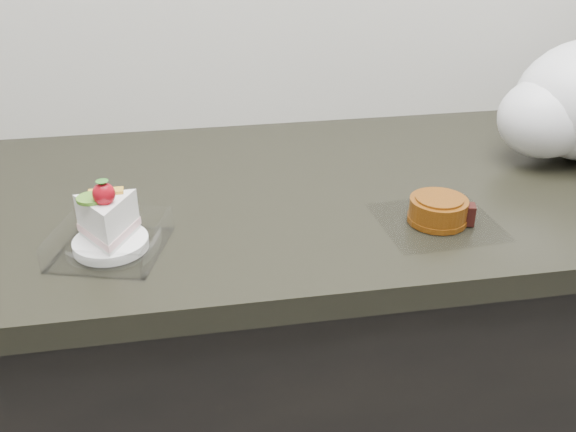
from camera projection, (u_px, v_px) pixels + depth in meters
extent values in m
cube|color=black|center=(323.00, 392.00, 1.31)|extent=(2.00, 0.60, 0.86)
cube|color=black|center=(330.00, 194.00, 1.10)|extent=(2.04, 0.64, 0.04)
cube|color=white|center=(112.00, 249.00, 0.89)|extent=(0.18, 0.18, 0.00)
cylinder|color=white|center=(111.00, 243.00, 0.89)|extent=(0.10, 0.10, 0.01)
ellipsoid|color=red|center=(104.00, 194.00, 0.84)|extent=(0.03, 0.03, 0.03)
cone|color=#2D7223|center=(102.00, 184.00, 0.84)|extent=(0.02, 0.02, 0.01)
cylinder|color=#57962B|center=(91.00, 199.00, 0.85)|extent=(0.04, 0.04, 0.00)
cube|color=gold|center=(106.00, 192.00, 0.87)|extent=(0.05, 0.02, 0.00)
cube|color=white|center=(437.00, 222.00, 0.97)|extent=(0.18, 0.17, 0.00)
cylinder|color=brown|center=(438.00, 210.00, 0.96)|extent=(0.10, 0.10, 0.04)
cylinder|color=brown|center=(437.00, 219.00, 0.96)|extent=(0.11, 0.11, 0.01)
cylinder|color=brown|center=(439.00, 198.00, 0.95)|extent=(0.09, 0.09, 0.00)
cube|color=black|center=(466.00, 214.00, 0.95)|extent=(0.03, 0.03, 0.03)
ellipsoid|color=white|center=(546.00, 117.00, 1.13)|extent=(0.21, 0.20, 0.14)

